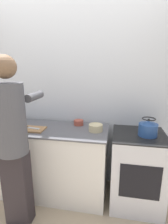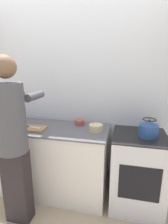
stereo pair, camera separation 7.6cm
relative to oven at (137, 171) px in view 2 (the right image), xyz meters
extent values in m
plane|color=tan|center=(-0.81, -0.29, -0.45)|extent=(12.00, 12.00, 0.00)
cube|color=silver|center=(-0.81, 0.38, 0.85)|extent=(8.00, 0.05, 2.60)
cube|color=silver|center=(-1.14, 0.01, -0.01)|extent=(1.55, 0.61, 0.88)
cube|color=#56565B|center=(-1.14, 0.01, 0.44)|extent=(1.58, 0.63, 0.02)
cube|color=silver|center=(0.00, 0.00, -0.01)|extent=(0.59, 0.59, 0.88)
cube|color=black|center=(0.00, 0.00, 0.44)|extent=(0.59, 0.59, 0.01)
cube|color=black|center=(0.00, -0.29, 0.04)|extent=(0.41, 0.01, 0.39)
cube|color=#2A2427|center=(-1.24, -0.51, -0.04)|extent=(0.26, 0.16, 0.82)
cylinder|color=#4C4C51|center=(-1.24, -0.51, 0.71)|extent=(0.29, 0.29, 0.68)
sphere|color=brown|center=(-1.24, -0.51, 1.19)|extent=(0.21, 0.21, 0.21)
cylinder|color=#4C4C51|center=(-1.37, -0.24, 0.89)|extent=(0.08, 0.30, 0.08)
cylinder|color=#4C4C51|center=(-1.12, -0.24, 0.89)|extent=(0.08, 0.30, 0.08)
cube|color=#A87A4C|center=(-1.29, -0.09, 0.46)|extent=(0.38, 0.20, 0.02)
cube|color=silver|center=(-1.24, -0.09, 0.47)|extent=(0.16, 0.06, 0.01)
cube|color=black|center=(-1.37, -0.06, 0.47)|extent=(0.10, 0.05, 0.01)
cylinder|color=#284C8C|center=(0.08, -0.02, 0.52)|extent=(0.20, 0.20, 0.14)
cone|color=#284C8C|center=(0.08, -0.02, 0.60)|extent=(0.16, 0.16, 0.03)
sphere|color=black|center=(0.08, -0.02, 0.63)|extent=(0.02, 0.02, 0.02)
torus|color=black|center=(0.08, -0.02, 0.64)|extent=(0.14, 0.14, 0.01)
cylinder|color=#9E4738|center=(-0.74, 0.19, 0.48)|extent=(0.12, 0.12, 0.07)
cylinder|color=#C6B789|center=(-0.50, 0.01, 0.49)|extent=(0.16, 0.16, 0.08)
cylinder|color=#4C4C51|center=(-1.67, 0.09, 0.53)|extent=(0.14, 0.14, 0.16)
cylinder|color=#28231E|center=(-1.67, 0.09, 0.61)|extent=(0.14, 0.14, 0.01)
camera|label=1|loc=(-0.28, -1.92, 1.19)|focal=28.00mm
camera|label=2|loc=(-0.21, -1.90, 1.19)|focal=28.00mm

